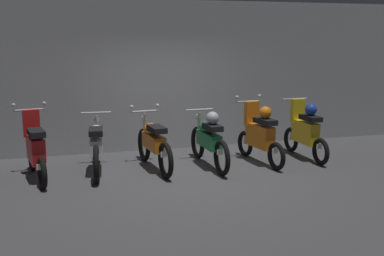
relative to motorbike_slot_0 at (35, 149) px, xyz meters
The scene contains 8 objects.
ground_plane 2.74m from the motorbike_slot_0, 13.80° to the right, with size 80.00×80.00×0.00m, color #424244.
back_wall 3.30m from the motorbike_slot_0, 33.37° to the left, with size 16.00×0.30×3.21m, color #9EA0A3.
motorbike_slot_0 is the anchor object (origin of this frame).
motorbike_slot_1 1.06m from the motorbike_slot_0, ahead, with size 0.56×1.95×1.03m.
motorbike_slot_2 2.09m from the motorbike_slot_0, ahead, with size 0.59×1.95×1.15m.
motorbike_slot_3 3.13m from the motorbike_slot_0, ahead, with size 0.56×1.95×1.08m.
motorbike_slot_4 4.17m from the motorbike_slot_0, ahead, with size 0.59×1.68×1.29m.
motorbike_slot_5 5.21m from the motorbike_slot_0, ahead, with size 0.56×1.68×1.18m.
Camera 1 is at (-2.15, -7.58, 2.40)m, focal length 43.41 mm.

